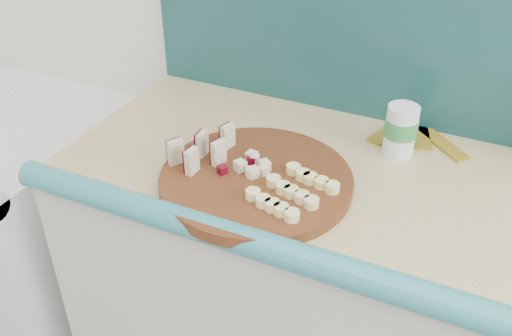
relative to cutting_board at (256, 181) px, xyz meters
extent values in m
cube|color=white|center=(-0.93, 0.13, -0.52)|extent=(0.70, 0.70, 0.80)
cylinder|color=#4C2510|center=(0.00, 0.00, 0.00)|extent=(0.53, 0.53, 0.03)
cube|color=beige|center=(-0.18, -0.03, 0.04)|extent=(0.02, 0.04, 0.06)
cube|color=#4D0513|center=(-0.19, -0.03, 0.04)|extent=(0.01, 0.04, 0.06)
cube|color=beige|center=(-0.14, 0.02, 0.04)|extent=(0.02, 0.04, 0.06)
cube|color=#4D0513|center=(-0.15, 0.03, 0.04)|extent=(0.01, 0.04, 0.06)
cube|color=beige|center=(-0.11, 0.08, 0.04)|extent=(0.02, 0.04, 0.06)
cube|color=#4D0513|center=(-0.12, 0.08, 0.04)|extent=(0.01, 0.04, 0.06)
cube|color=beige|center=(-0.13, -0.05, 0.04)|extent=(0.02, 0.04, 0.06)
cube|color=#4D0513|center=(-0.14, -0.04, 0.04)|extent=(0.01, 0.04, 0.06)
cube|color=beige|center=(-0.09, 0.01, 0.04)|extent=(0.02, 0.04, 0.06)
cube|color=#4D0513|center=(-0.10, 0.01, 0.04)|extent=(0.01, 0.04, 0.06)
cube|color=#FFF4CB|center=(-0.02, 0.00, 0.02)|extent=(0.02, 0.02, 0.02)
cube|color=#FFF4CB|center=(-0.01, 0.01, 0.02)|extent=(0.02, 0.02, 0.02)
cube|color=#4D0513|center=(-0.01, 0.03, 0.02)|extent=(0.02, 0.02, 0.02)
cube|color=#FFF4CB|center=(-0.02, 0.02, 0.02)|extent=(0.02, 0.02, 0.02)
cube|color=#FFF4CB|center=(-0.04, 0.02, 0.02)|extent=(0.02, 0.02, 0.02)
cube|color=#FFF4CB|center=(-0.05, 0.02, 0.02)|extent=(0.02, 0.02, 0.02)
cube|color=#FFF4CB|center=(-0.04, 0.00, 0.02)|extent=(0.02, 0.02, 0.02)
cube|color=#FFF4CB|center=(-0.04, -0.01, 0.02)|extent=(0.02, 0.02, 0.02)
cube|color=#4D0513|center=(-0.02, -0.02, 0.02)|extent=(0.02, 0.02, 0.02)
cube|color=#FFF4CB|center=(-0.02, 0.00, 0.02)|extent=(0.02, 0.02, 0.02)
cylinder|color=#FFF29B|center=(0.03, -0.08, 0.02)|extent=(0.03, 0.03, 0.02)
cylinder|color=#FFF29B|center=(0.05, -0.08, 0.02)|extent=(0.03, 0.03, 0.02)
cylinder|color=#FFF29B|center=(0.08, -0.09, 0.02)|extent=(0.03, 0.03, 0.02)
cylinder|color=#FFF29B|center=(0.10, -0.10, 0.02)|extent=(0.03, 0.03, 0.02)
cylinder|color=#FFF29B|center=(0.13, -0.11, 0.02)|extent=(0.03, 0.03, 0.02)
cylinder|color=#FFF29B|center=(0.05, -0.02, 0.02)|extent=(0.03, 0.03, 0.02)
cylinder|color=#FFF29B|center=(0.07, -0.02, 0.02)|extent=(0.03, 0.03, 0.02)
cylinder|color=#FFF29B|center=(0.10, -0.03, 0.02)|extent=(0.03, 0.03, 0.02)
cylinder|color=#FFF29B|center=(0.12, -0.04, 0.02)|extent=(0.03, 0.03, 0.02)
cylinder|color=#FFF29B|center=(0.15, -0.05, 0.02)|extent=(0.03, 0.03, 0.02)
cylinder|color=#FFF29B|center=(0.07, 0.04, 0.02)|extent=(0.03, 0.03, 0.02)
cylinder|color=#FFF29B|center=(0.09, 0.04, 0.02)|extent=(0.03, 0.03, 0.02)
cylinder|color=#FFF29B|center=(0.12, 0.03, 0.02)|extent=(0.03, 0.03, 0.02)
cylinder|color=#FFF29B|center=(0.14, 0.02, 0.02)|extent=(0.03, 0.03, 0.02)
cylinder|color=#FFF29B|center=(0.16, 0.01, 0.02)|extent=(0.03, 0.03, 0.02)
cylinder|color=white|center=(0.25, 0.26, 0.05)|extent=(0.07, 0.07, 0.12)
cylinder|color=#318745|center=(0.25, 0.26, 0.06)|extent=(0.08, 0.08, 0.04)
cube|color=#B19222|center=(0.21, 0.36, -0.01)|extent=(0.09, 0.18, 0.01)
cube|color=#B19222|center=(0.28, 0.38, -0.01)|extent=(0.09, 0.18, 0.01)
cube|color=#B19222|center=(0.33, 0.35, -0.01)|extent=(0.16, 0.15, 0.01)
camera|label=1|loc=(0.43, -0.91, 0.71)|focal=40.00mm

